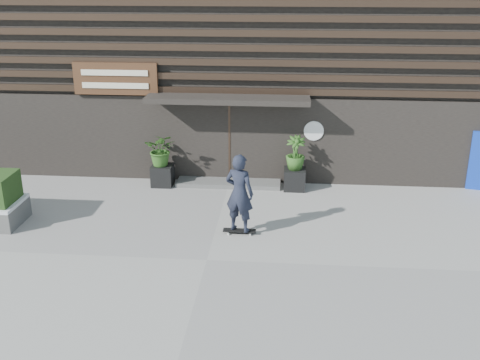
{
  "coord_description": "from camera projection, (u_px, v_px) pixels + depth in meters",
  "views": [
    {
      "loc": [
        1.64,
        -10.84,
        5.93
      ],
      "look_at": [
        0.55,
        2.06,
        1.1
      ],
      "focal_mm": 42.72,
      "sensor_mm": 36.0,
      "label": 1
    }
  ],
  "objects": [
    {
      "name": "planter_pot_left",
      "position": [
        163.0,
        175.0,
        16.48
      ],
      "size": [
        0.6,
        0.6,
        0.6
      ],
      "primitive_type": "cube",
      "color": "black",
      "rests_on": "ground"
    },
    {
      "name": "bamboo_right",
      "position": [
        295.0,
        153.0,
        15.9
      ],
      "size": [
        0.54,
        0.54,
        0.96
      ],
      "primitive_type": "imported",
      "color": "#2D591E",
      "rests_on": "planter_pot_right"
    },
    {
      "name": "bamboo_left",
      "position": [
        161.0,
        149.0,
        16.21
      ],
      "size": [
        0.86,
        0.75,
        0.96
      ],
      "primitive_type": "imported",
      "color": "#2D591E",
      "rests_on": "planter_pot_left"
    },
    {
      "name": "planter_pot_right",
      "position": [
        294.0,
        179.0,
        16.18
      ],
      "size": [
        0.6,
        0.6,
        0.6
      ],
      "primitive_type": "cube",
      "color": "black",
      "rests_on": "ground"
    },
    {
      "name": "skateboarder",
      "position": [
        239.0,
        193.0,
        13.19
      ],
      "size": [
        0.8,
        0.65,
        1.98
      ],
      "color": "black",
      "rests_on": "ground"
    },
    {
      "name": "entrance_step",
      "position": [
        229.0,
        183.0,
        16.6
      ],
      "size": [
        3.0,
        0.8,
        0.12
      ],
      "primitive_type": "cube",
      "color": "#50504D",
      "rests_on": "ground"
    },
    {
      "name": "ground",
      "position": [
        207.0,
        260.0,
        12.33
      ],
      "size": [
        80.0,
        80.0,
        0.0
      ],
      "primitive_type": "plane",
      "color": "#97958F",
      "rests_on": "ground"
    },
    {
      "name": "building",
      "position": [
        244.0,
        26.0,
        20.23
      ],
      "size": [
        18.0,
        11.0,
        8.0
      ],
      "color": "black",
      "rests_on": "ground"
    }
  ]
}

